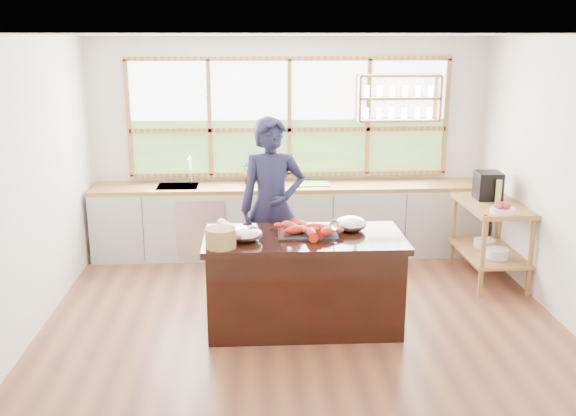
{
  "coord_description": "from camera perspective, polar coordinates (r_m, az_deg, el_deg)",
  "views": [
    {
      "loc": [
        -0.46,
        -5.85,
        2.68
      ],
      "look_at": [
        -0.13,
        0.15,
        1.08
      ],
      "focal_mm": 40.0,
      "sensor_mm": 36.0,
      "label": 1
    }
  ],
  "objects": [
    {
      "name": "lobster_pile",
      "position": [
        5.95,
        1.69,
        -1.87
      ],
      "size": [
        0.55,
        0.48,
        0.08
      ],
      "color": "red",
      "rests_on": "slate_board"
    },
    {
      "name": "right_shelf_unit",
      "position": [
        7.53,
        17.61,
        -1.78
      ],
      "size": [
        0.62,
        1.1,
        0.9
      ],
      "color": "olive",
      "rests_on": "ground_plane"
    },
    {
      "name": "room_shell",
      "position": [
        6.44,
        1.2,
        6.66
      ],
      "size": [
        5.02,
        4.52,
        2.71
      ],
      "color": "silver",
      "rests_on": "ground_plane"
    },
    {
      "name": "wine_bottle",
      "position": [
        7.45,
        18.21,
        1.39
      ],
      "size": [
        0.07,
        0.07,
        0.26
      ],
      "primitive_type": "cylinder",
      "rotation": [
        0.0,
        0.0,
        -0.06
      ],
      "color": "#A2B652",
      "rests_on": "right_shelf_unit"
    },
    {
      "name": "island",
      "position": [
        6.09,
        1.41,
        -6.51
      ],
      "size": [
        1.85,
        0.9,
        0.9
      ],
      "color": "black",
      "rests_on": "ground_plane"
    },
    {
      "name": "mixing_bowl_left",
      "position": [
        5.8,
        -3.75,
        -2.33
      ],
      "size": [
        0.29,
        0.29,
        0.14
      ],
      "primitive_type": "ellipsoid",
      "color": "silver",
      "rests_on": "island"
    },
    {
      "name": "wine_glass",
      "position": [
        5.7,
        4.14,
        -1.59
      ],
      "size": [
        0.08,
        0.08,
        0.22
      ],
      "color": "white",
      "rests_on": "island"
    },
    {
      "name": "cutting_board",
      "position": [
        8.02,
        2.2,
        2.16
      ],
      "size": [
        0.4,
        0.3,
        0.01
      ],
      "primitive_type": "cube",
      "rotation": [
        0.0,
        0.0,
        -0.01
      ],
      "color": "#61BF45",
      "rests_on": "back_counter"
    },
    {
      "name": "ground_plane",
      "position": [
        6.45,
        1.24,
        -9.62
      ],
      "size": [
        5.0,
        5.0,
        0.0
      ],
      "primitive_type": "plane",
      "color": "brown"
    },
    {
      "name": "espresso_machine",
      "position": [
        7.6,
        17.35,
        1.92
      ],
      "size": [
        0.29,
        0.3,
        0.31
      ],
      "primitive_type": "cube",
      "rotation": [
        0.0,
        0.0,
        -0.04
      ],
      "color": "black",
      "rests_on": "right_shelf_unit"
    },
    {
      "name": "potted_plant",
      "position": [
        8.02,
        -3.63,
        3.13
      ],
      "size": [
        0.18,
        0.16,
        0.29
      ],
      "primitive_type": "imported",
      "rotation": [
        0.0,
        0.0,
        0.42
      ],
      "color": "slate",
      "rests_on": "back_counter"
    },
    {
      "name": "slate_board",
      "position": [
        5.98,
        1.75,
        -2.28
      ],
      "size": [
        0.56,
        0.41,
        0.02
      ],
      "primitive_type": "cube",
      "rotation": [
        0.0,
        0.0,
        -0.02
      ],
      "color": "black",
      "rests_on": "island"
    },
    {
      "name": "mixing_bowl_right",
      "position": [
        6.12,
        5.58,
        -1.42
      ],
      "size": [
        0.3,
        0.3,
        0.14
      ],
      "primitive_type": "ellipsoid",
      "color": "silver",
      "rests_on": "island"
    },
    {
      "name": "cook",
      "position": [
        6.73,
        -1.4,
        0.04
      ],
      "size": [
        0.73,
        0.52,
        1.9
      ],
      "primitive_type": "imported",
      "rotation": [
        0.0,
        0.0,
        0.09
      ],
      "color": "#1A1A37",
      "rests_on": "ground_plane"
    },
    {
      "name": "fruit_bowl",
      "position": [
        7.07,
        18.53,
        -0.07
      ],
      "size": [
        0.26,
        0.26,
        0.11
      ],
      "color": "silver",
      "rests_on": "right_shelf_unit"
    },
    {
      "name": "parchment_roll",
      "position": [
        6.13,
        -5.48,
        -1.6
      ],
      "size": [
        0.19,
        0.31,
        0.08
      ],
      "primitive_type": "cylinder",
      "rotation": [
        1.57,
        0.0,
        0.41
      ],
      "color": "white",
      "rests_on": "island"
    },
    {
      "name": "wicker_basket",
      "position": [
        5.62,
        -6.01,
        -2.67
      ],
      "size": [
        0.27,
        0.27,
        0.17
      ],
      "primitive_type": "cylinder",
      "color": "#9D7240",
      "rests_on": "island"
    },
    {
      "name": "back_counter",
      "position": [
        8.11,
        0.1,
        -0.99
      ],
      "size": [
        4.9,
        0.63,
        0.9
      ],
      "color": "#ADABA4",
      "rests_on": "ground_plane"
    }
  ]
}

